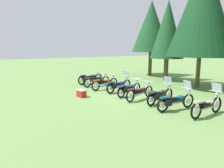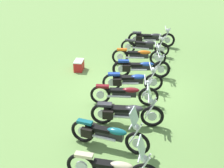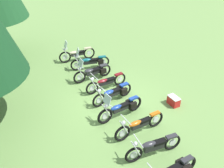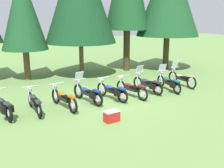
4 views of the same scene
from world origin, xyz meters
TOP-DOWN VIEW (x-y plane):
  - ground_plane at (0.00, 0.00)m, footprint 80.00×80.00m
  - motorcycle_0 at (-4.85, -0.51)m, footprint 0.90×2.32m
  - motorcycle_1 at (-3.63, -0.47)m, footprint 0.71×2.29m
  - motorcycle_2 at (-2.37, -0.43)m, footprint 0.87×2.32m
  - motorcycle_3 at (-1.13, -0.05)m, footprint 0.96×2.25m
  - motorcycle_4 at (0.11, -0.07)m, footprint 1.02×2.15m
  - motorcycle_5 at (1.16, -0.00)m, footprint 0.91×2.28m
  - motorcycle_6 at (2.35, 0.41)m, footprint 0.87×2.21m
  - motorcycle_7 at (3.58, 0.27)m, footprint 0.70×2.31m
  - motorcycle_8 at (4.85, 0.87)m, footprint 0.62×2.28m
  - pine_tree_0 at (-6.36, 6.70)m, footprint 3.71×3.71m
  - pine_tree_1 at (-3.30, 5.99)m, footprint 2.84×2.84m
  - pine_tree_2 at (0.24, 5.78)m, footprint 4.67×4.67m
  - picnic_cooler at (-1.00, -2.70)m, footprint 0.65×0.47m

SIDE VIEW (x-z plane):
  - ground_plane at x=0.00m, z-range 0.00..0.00m
  - picnic_cooler at x=-1.00m, z-range 0.00..0.44m
  - motorcycle_5 at x=1.16m, z-range -0.06..0.94m
  - motorcycle_4 at x=0.11m, z-range -0.06..0.95m
  - motorcycle_2 at x=-2.37m, z-range -0.06..0.95m
  - motorcycle_0 at x=-4.85m, z-range -0.06..0.97m
  - motorcycle_1 at x=-3.63m, z-range -0.04..0.96m
  - motorcycle_7 at x=3.58m, z-range -0.22..1.14m
  - motorcycle_3 at x=-1.13m, z-range -0.23..1.15m
  - motorcycle_8 at x=4.85m, z-range -0.22..1.16m
  - motorcycle_6 at x=2.35m, z-range -0.21..1.15m
  - pine_tree_1 at x=-3.30m, z-range 0.93..7.68m
  - pine_tree_0 at x=-6.36m, z-range 1.17..8.45m
  - pine_tree_2 at x=0.24m, z-range 1.12..9.94m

